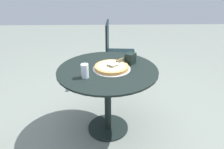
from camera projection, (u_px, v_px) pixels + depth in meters
The scene contains 7 objects.
ground_plane at pixel (108, 128), 2.35m from camera, with size 10.00×10.00×0.00m, color gray.
patio_table at pixel (108, 84), 2.10m from camera, with size 0.97×0.97×0.72m.
pizza_on_tray at pixel (112, 67), 2.03m from camera, with size 0.37×0.37×0.05m.
pizza_server at pixel (117, 62), 2.05m from camera, with size 0.19×0.18×0.02m.
drinking_cup at pixel (85, 71), 1.85m from camera, with size 0.07×0.07×0.13m, color silver.
napkin_dispenser at pixel (131, 58), 2.13m from camera, with size 0.10×0.08×0.11m, color black.
patio_chair_near at pixel (115, 49), 3.17m from camera, with size 0.46×0.46×0.91m.
Camera 1 is at (1.85, -0.00, 1.57)m, focal length 33.94 mm.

